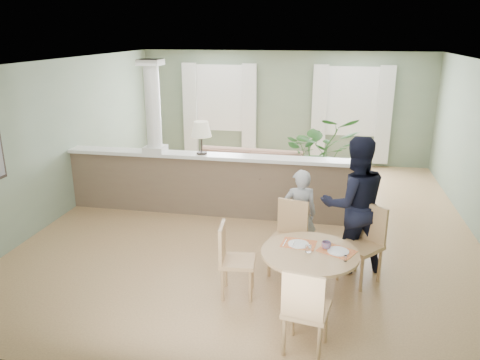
% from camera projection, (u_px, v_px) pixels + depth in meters
% --- Properties ---
extents(ground, '(8.00, 8.00, 0.00)m').
position_uv_depth(ground, '(259.00, 222.00, 8.09)').
color(ground, tan).
rests_on(ground, ground).
extents(room_shell, '(7.02, 8.02, 2.71)m').
position_uv_depth(room_shell, '(264.00, 112.00, 8.12)').
color(room_shell, gray).
rests_on(room_shell, ground).
extents(pony_wall, '(5.32, 0.38, 2.70)m').
position_uv_depth(pony_wall, '(206.00, 176.00, 8.23)').
color(pony_wall, brown).
rests_on(pony_wall, ground).
extents(sofa, '(2.88, 1.26, 0.83)m').
position_uv_depth(sofa, '(247.00, 173.00, 9.39)').
color(sofa, '#8A614B').
rests_on(sofa, ground).
extents(houseplant, '(1.73, 1.59, 1.61)m').
position_uv_depth(houseplant, '(320.00, 154.00, 9.28)').
color(houseplant, '#2C5D25').
rests_on(houseplant, ground).
extents(dining_table, '(1.15, 1.15, 0.79)m').
position_uv_depth(dining_table, '(310.00, 262.00, 5.51)').
color(dining_table, tan).
rests_on(dining_table, ground).
extents(chair_far_boy, '(0.55, 0.55, 0.99)m').
position_uv_depth(chair_far_boy, '(289.00, 234.00, 6.29)').
color(chair_far_boy, tan).
rests_on(chair_far_boy, ground).
extents(chair_far_man, '(0.65, 0.65, 1.02)m').
position_uv_depth(chair_far_man, '(365.00, 240.00, 6.07)').
color(chair_far_man, tan).
rests_on(chair_far_man, ground).
extents(chair_near, '(0.51, 0.51, 0.97)m').
position_uv_depth(chair_near, '(305.00, 308.00, 4.64)').
color(chair_near, tan).
rests_on(chair_near, ground).
extents(chair_side, '(0.46, 0.46, 0.93)m').
position_uv_depth(chair_side, '(232.00, 257.00, 5.73)').
color(chair_side, tan).
rests_on(chair_side, ground).
extents(child_person, '(0.55, 0.42, 1.34)m').
position_uv_depth(child_person, '(300.00, 215.00, 6.61)').
color(child_person, '#9C9CA1').
rests_on(child_person, ground).
extents(man_person, '(1.08, 0.94, 1.87)m').
position_uv_depth(man_person, '(354.00, 204.00, 6.27)').
color(man_person, black).
rests_on(man_person, ground).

